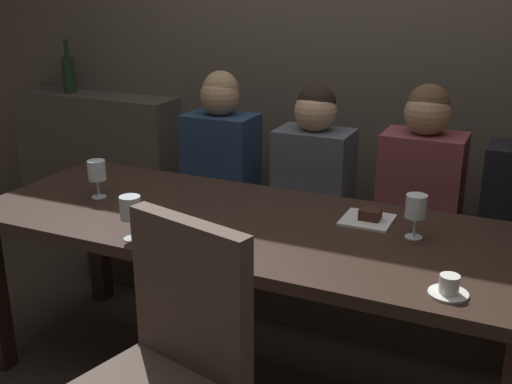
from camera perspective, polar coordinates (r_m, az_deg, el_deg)
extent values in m
plane|color=#382D26|center=(2.82, -0.80, -16.73)|extent=(9.00, 9.00, 0.00)
cube|color=brown|center=(3.43, 8.32, 16.41)|extent=(6.00, 0.12, 3.00)
cube|color=#494138|center=(4.18, -13.95, 2.17)|extent=(1.10, 0.28, 0.95)
cube|color=black|center=(3.40, -14.06, -4.00)|extent=(0.08, 0.08, 0.69)
cube|color=#302119|center=(2.47, -0.87, -3.06)|extent=(2.20, 0.84, 0.04)
cube|color=#40352A|center=(3.28, 4.53, -7.68)|extent=(2.50, 0.40, 0.35)
cube|color=brown|center=(3.18, 4.64, -4.06)|extent=(2.50, 0.44, 0.10)
cube|color=brown|center=(1.92, -5.94, -9.23)|extent=(0.44, 0.16, 0.48)
cube|color=navy|center=(3.28, -3.18, 2.50)|extent=(0.36, 0.24, 0.53)
sphere|color=tan|center=(3.20, -3.30, 8.64)|extent=(0.20, 0.20, 0.20)
sphere|color=#9E7F56|center=(3.20, -3.22, 9.29)|extent=(0.18, 0.18, 0.18)
cube|color=#4C515B|center=(3.07, 5.21, 1.02)|extent=(0.36, 0.24, 0.50)
sphere|color=tan|center=(2.98, 5.41, 7.32)|extent=(0.20, 0.20, 0.20)
sphere|color=black|center=(2.98, 5.50, 8.01)|extent=(0.18, 0.18, 0.18)
cube|color=brown|center=(2.95, 14.66, 0.06)|extent=(0.36, 0.24, 0.54)
sphere|color=tan|center=(2.86, 15.25, 6.89)|extent=(0.20, 0.20, 0.20)
sphere|color=brown|center=(2.86, 15.35, 7.61)|extent=(0.18, 0.18, 0.18)
cylinder|color=black|center=(4.14, -16.59, 10.11)|extent=(0.08, 0.08, 0.22)
cylinder|color=black|center=(4.12, -16.79, 12.24)|extent=(0.03, 0.03, 0.09)
cylinder|color=black|center=(4.11, -16.86, 12.97)|extent=(0.03, 0.03, 0.02)
cylinder|color=silver|center=(2.79, -14.03, -0.42)|extent=(0.06, 0.06, 0.00)
cylinder|color=silver|center=(2.78, -14.09, 0.35)|extent=(0.01, 0.01, 0.07)
cylinder|color=silver|center=(2.76, -14.22, 1.92)|extent=(0.08, 0.08, 0.08)
cylinder|color=maroon|center=(2.76, -14.18, 1.43)|extent=(0.07, 0.07, 0.03)
cylinder|color=silver|center=(2.33, -11.12, -4.16)|extent=(0.06, 0.06, 0.00)
cylinder|color=silver|center=(2.31, -11.18, -3.26)|extent=(0.01, 0.01, 0.07)
cylinder|color=silver|center=(2.29, -11.31, -1.40)|extent=(0.08, 0.08, 0.08)
cylinder|color=silver|center=(2.37, 14.07, -3.97)|extent=(0.06, 0.06, 0.00)
cylinder|color=silver|center=(2.36, 14.14, -3.08)|extent=(0.01, 0.01, 0.07)
cylinder|color=silver|center=(2.33, 14.30, -1.26)|extent=(0.08, 0.08, 0.08)
cylinder|color=white|center=(1.99, 17.01, -8.78)|extent=(0.12, 0.12, 0.01)
cylinder|color=white|center=(1.98, 17.09, -7.96)|extent=(0.06, 0.06, 0.06)
cylinder|color=brown|center=(1.97, 17.16, -7.34)|extent=(0.05, 0.05, 0.01)
cube|color=white|center=(2.49, 10.04, -2.51)|extent=(0.19, 0.19, 0.01)
cube|color=#381E14|center=(2.47, 10.30, -2.00)|extent=(0.08, 0.06, 0.04)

